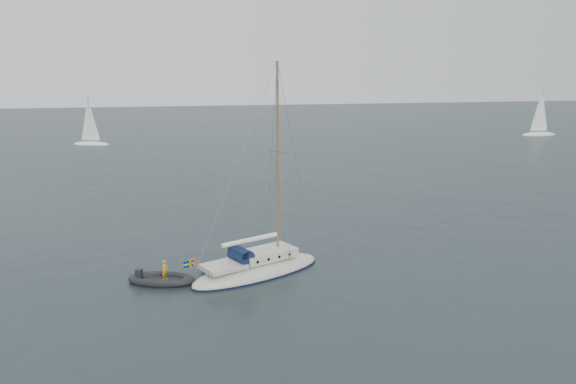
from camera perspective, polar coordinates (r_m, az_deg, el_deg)
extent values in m
plane|color=black|center=(33.85, 0.84, -7.46)|extent=(300.00, 300.00, 0.00)
ellipsoid|color=beige|center=(32.50, -3.15, -8.09)|extent=(8.33, 2.59, 1.39)
cube|color=white|center=(32.28, -2.03, -6.42)|extent=(3.33, 1.76, 0.51)
cube|color=beige|center=(31.97, -7.13, -6.99)|extent=(2.22, 1.76, 0.23)
cylinder|color=#101D3B|center=(31.95, -5.07, -6.18)|extent=(0.89, 1.53, 0.89)
cube|color=#101D3B|center=(31.87, -5.41, -5.89)|extent=(0.42, 1.53, 0.37)
cylinder|color=brown|center=(31.14, -0.60, 2.94)|extent=(0.14, 0.14, 11.11)
cylinder|color=brown|center=(31.05, -0.60, 3.95)|extent=(0.05, 2.04, 0.05)
cylinder|color=brown|center=(31.80, -4.02, -4.86)|extent=(3.89, 0.09, 0.09)
cylinder|color=white|center=(31.79, -4.02, -4.78)|extent=(3.62, 0.26, 0.26)
cylinder|color=gray|center=(31.75, -9.83, -6.46)|extent=(0.04, 2.04, 0.04)
torus|color=#FF4A03|center=(32.27, -9.96, -6.15)|extent=(0.50, 0.09, 0.50)
cylinder|color=brown|center=(31.77, -10.41, -6.64)|extent=(0.03, 0.03, 0.83)
cube|color=navy|center=(31.67, -10.93, -6.19)|extent=(0.56, 0.02, 0.35)
cube|color=#E6A802|center=(31.67, -10.93, -6.19)|extent=(0.57, 0.03, 0.08)
cube|color=#E6A802|center=(31.68, -10.75, -6.18)|extent=(0.08, 0.03, 0.37)
cylinder|color=black|center=(32.93, -4.39, -6.07)|extent=(0.17, 0.06, 0.17)
cylinder|color=black|center=(31.27, -3.92, -7.08)|extent=(0.17, 0.06, 0.17)
cylinder|color=black|center=(33.04, -3.11, -5.99)|extent=(0.17, 0.06, 0.17)
cylinder|color=black|center=(31.38, -2.57, -6.99)|extent=(0.17, 0.06, 0.17)
cylinder|color=black|center=(33.16, -1.84, -5.91)|extent=(0.17, 0.06, 0.17)
cylinder|color=black|center=(31.51, -1.23, -6.90)|extent=(0.17, 0.06, 0.17)
cylinder|color=black|center=(33.30, -0.58, -5.82)|extent=(0.17, 0.06, 0.17)
cylinder|color=black|center=(31.65, 0.09, -6.80)|extent=(0.17, 0.06, 0.17)
cube|color=#4D4D52|center=(32.42, -6.79, -8.27)|extent=(1.48, 0.61, 0.09)
cube|color=black|center=(31.95, -12.69, -8.76)|extent=(2.36, 0.98, 0.12)
cube|color=black|center=(31.89, -15.04, -8.34)|extent=(0.34, 0.34, 0.59)
imported|color=orange|center=(31.74, -12.39, -7.72)|extent=(0.41, 0.49, 1.13)
ellipsoid|color=white|center=(109.01, 24.09, 5.31)|extent=(6.64, 2.21, 1.11)
cylinder|color=gray|center=(108.63, 24.30, 7.60)|extent=(0.11, 0.11, 7.75)
cone|color=white|center=(108.60, 24.27, 7.60)|extent=(3.54, 3.54, 7.19)
ellipsoid|color=white|center=(92.19, -19.34, 4.58)|extent=(5.95, 1.98, 0.99)
cylinder|color=gray|center=(91.79, -19.52, 7.00)|extent=(0.10, 0.10, 6.94)
cone|color=white|center=(91.80, -19.55, 7.00)|extent=(3.17, 3.17, 6.44)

